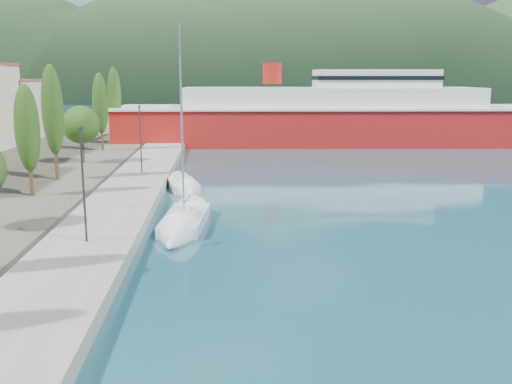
{
  "coord_description": "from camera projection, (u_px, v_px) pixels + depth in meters",
  "views": [
    {
      "loc": [
        -1.83,
        -15.06,
        9.45
      ],
      "look_at": [
        0.0,
        14.0,
        3.5
      ],
      "focal_mm": 40.0,
      "sensor_mm": 36.0,
      "label": 1
    }
  ],
  "objects": [
    {
      "name": "ground",
      "position": [
        228.0,
        117.0,
        134.07
      ],
      "size": [
        1400.0,
        1400.0,
        0.0
      ],
      "primitive_type": "plane",
      "color": "#1D4F5C"
    },
    {
      "name": "quay",
      "position": [
        123.0,
        202.0,
        41.52
      ],
      "size": [
        5.0,
        88.0,
        0.8
      ],
      "primitive_type": "cube",
      "color": "gray",
      "rests_on": "ground"
    },
    {
      "name": "hills_far",
      "position": [
        349.0,
        12.0,
        614.79
      ],
      "size": [
        1480.0,
        900.0,
        180.0
      ],
      "color": "slate",
      "rests_on": "ground"
    },
    {
      "name": "hills_near",
      "position": [
        370.0,
        15.0,
        377.17
      ],
      "size": [
        1010.0,
        520.0,
        115.0
      ],
      "color": "#30512E",
      "rests_on": "ground"
    },
    {
      "name": "tree_row",
      "position": [
        48.0,
        125.0,
        46.53
      ],
      "size": [
        3.8,
        61.85,
        9.96
      ],
      "color": "#47301E",
      "rests_on": "land_strip"
    },
    {
      "name": "lamp_posts",
      "position": [
        82.0,
        182.0,
        29.4
      ],
      "size": [
        0.15,
        45.47,
        6.06
      ],
      "color": "#2D2D33",
      "rests_on": "quay"
    },
    {
      "name": "sailboat_near",
      "position": [
        179.0,
        230.0,
        34.36
      ],
      "size": [
        3.36,
        9.56,
        13.47
      ],
      "color": "silver",
      "rests_on": "ground"
    },
    {
      "name": "sailboat_mid",
      "position": [
        186.0,
        189.0,
        46.84
      ],
      "size": [
        3.63,
        7.15,
        10.05
      ],
      "color": "silver",
      "rests_on": "ground"
    },
    {
      "name": "ferry",
      "position": [
        332.0,
        118.0,
        80.11
      ],
      "size": [
        59.99,
        15.26,
        11.81
      ],
      "color": "#A11815",
      "rests_on": "ground"
    }
  ]
}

